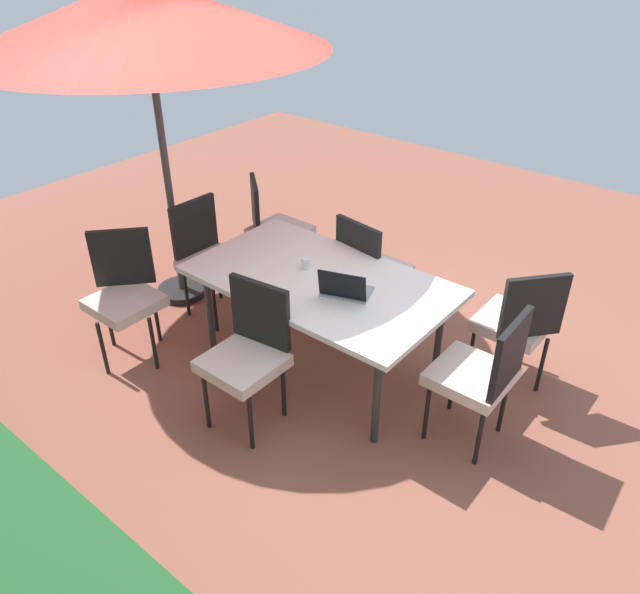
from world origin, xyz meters
name	(u,v)px	position (x,y,z in m)	size (l,w,h in m)	color
ground_plane	(320,367)	(0.00, 0.00, -0.01)	(10.00, 10.00, 0.02)	#935442
dining_table	(320,285)	(0.00, 0.00, 0.72)	(1.82, 1.06, 0.77)	silver
patio_umbrella	(145,15)	(1.63, -0.04, 2.31)	(2.67, 2.67, 2.56)	#4C4C4C
chair_north	(248,350)	(0.02, 0.71, 0.55)	(0.48, 0.49, 0.98)	beige
chair_west	(481,372)	(-1.24, -0.03, 0.55)	(0.47, 0.46, 0.98)	beige
chair_southwest	(518,320)	(-1.18, -0.70, 0.55)	(0.59, 0.58, 0.98)	beige
chair_south	(370,267)	(0.04, -0.67, 0.55)	(0.48, 0.49, 0.98)	beige
chair_northeast	(124,291)	(1.24, 0.77, 0.55)	(0.59, 0.59, 0.98)	beige
chair_east	(208,254)	(1.19, -0.02, 0.55)	(0.47, 0.46, 0.98)	beige
chair_southeast	(273,226)	(1.15, -0.75, 0.55)	(0.58, 0.59, 0.98)	beige
laptop	(345,289)	(-0.27, 0.07, 0.82)	(0.38, 0.34, 0.21)	gray
cup	(306,264)	(0.16, -0.04, 0.81)	(0.06, 0.06, 0.08)	white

